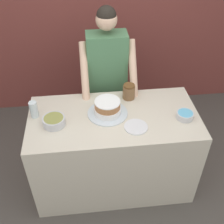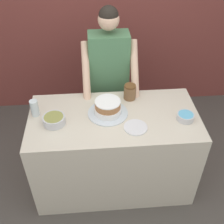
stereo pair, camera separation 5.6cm
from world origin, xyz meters
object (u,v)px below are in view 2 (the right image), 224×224
Objects in this scene: person_baker at (109,71)px; drinking_glass at (35,108)px; cake at (108,108)px; ceramic_plate at (136,127)px; stoneware_jar at (130,92)px; frosting_bowl_olive at (54,120)px; frosting_bowl_blue at (185,116)px.

drinking_glass is at bearing -143.34° from person_baker.
person_baker reaches higher than cake.
ceramic_plate is 1.36× the size of stoneware_jar.
drinking_glass reaches higher than stoneware_jar.
frosting_bowl_olive is at bearing -36.28° from drinking_glass.
frosting_bowl_blue is at bearing -11.36° from cake.
person_baker is at bearing 84.39° from cake.
drinking_glass reaches higher than cake.
person_baker reaches higher than drinking_glass.
cake reaches higher than frosting_bowl_olive.
frosting_bowl_blue is 1.13m from frosting_bowl_olive.
frosting_bowl_blue is 1.02× the size of stoneware_jar.
frosting_bowl_olive is 1.25× the size of drinking_glass.
frosting_bowl_olive is 0.95× the size of ceramic_plate.
person_baker reaches higher than stoneware_jar.
ceramic_plate is 0.43m from stoneware_jar.
ceramic_plate is (0.86, -0.24, -0.07)m from drinking_glass.
person_baker is at bearing 116.83° from stoneware_jar.
frosting_bowl_blue is at bearing -7.24° from drinking_glass.
cake is at bearing 136.31° from ceramic_plate.
drinking_glass is (-0.69, -0.52, -0.03)m from person_baker.
ceramic_plate is at bearing -9.48° from frosting_bowl_olive.
drinking_glass is (-1.31, 0.17, 0.04)m from frosting_bowl_blue.
person_baker is 0.55m from cake.
ceramic_plate is at bearing -90.50° from stoneware_jar.
person_baker is 8.65× the size of frosting_bowl_olive.
person_baker is at bearing 102.36° from ceramic_plate.
cake reaches higher than ceramic_plate.
drinking_glass reaches higher than ceramic_plate.
person_baker is 0.83m from frosting_bowl_olive.
drinking_glass reaches higher than frosting_bowl_olive.
stoneware_jar is (0.86, 0.18, -0.00)m from drinking_glass.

